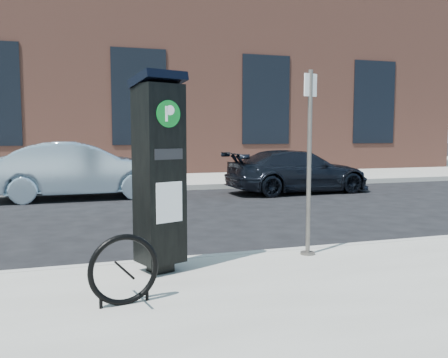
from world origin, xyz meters
name	(u,v)px	position (x,y,z in m)	size (l,w,h in m)	color
ground	(263,262)	(0.00, 0.00, 0.00)	(120.00, 120.00, 0.00)	black
sidewalk_far	(134,172)	(0.00, 14.00, 0.07)	(60.00, 12.00, 0.15)	gray
curb_near	(263,257)	(0.00, -0.02, 0.07)	(60.00, 0.12, 0.16)	#9E9B93
curb_far	(159,189)	(0.00, 8.02, 0.07)	(60.00, 0.12, 0.16)	#9E9B93
building	(125,80)	(0.00, 17.00, 4.15)	(28.00, 10.05, 8.25)	brown
parking_kiosk	(159,171)	(-1.43, -0.51, 1.27)	(0.63, 0.59, 2.19)	black
sign_pole	(309,164)	(0.48, -0.33, 1.30)	(0.20, 0.18, 2.31)	#635E57
bike_rack	(124,270)	(-1.92, -1.43, 0.46)	(0.64, 0.17, 0.65)	black
car_silver	(80,170)	(-2.18, 7.08, 0.73)	(1.55, 4.45, 1.47)	#97AFC1
car_dark	(298,171)	(3.72, 6.49, 0.60)	(1.69, 4.16, 1.21)	black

